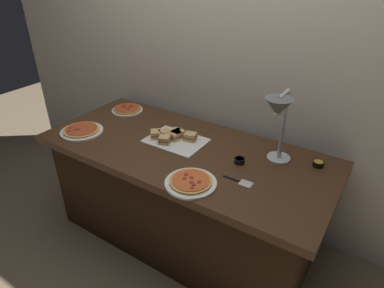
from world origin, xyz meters
The scene contains 11 objects.
ground_plane centered at (0.00, 0.00, 0.00)m, with size 8.00×8.00×0.00m, color brown.
back_wall centered at (0.00, 0.50, 1.20)m, with size 4.40×0.04×2.40m, color beige.
buffet_table centered at (0.00, 0.00, 0.39)m, with size 1.90×0.84×0.76m.
heat_lamp centered at (0.56, 0.09, 1.10)m, with size 0.15×0.29×0.45m.
pizza_plate_front centered at (0.25, -0.30, 0.77)m, with size 0.28×0.28×0.03m.
pizza_plate_center centered at (-0.71, 0.24, 0.77)m, with size 0.24×0.24×0.03m.
pizza_plate_raised_stand centered at (-0.72, -0.20, 0.77)m, with size 0.29×0.29×0.03m.
sandwich_platter centered at (-0.11, 0.05, 0.78)m, with size 0.39×0.28×0.06m.
sauce_cup_near centered at (0.38, 0.04, 0.78)m, with size 0.06×0.06×0.03m.
sauce_cup_far centered at (0.78, 0.26, 0.78)m, with size 0.06×0.06×0.03m.
serving_spatula centered at (0.46, -0.14, 0.76)m, with size 0.17×0.06×0.01m.
Camera 1 is at (1.05, -1.52, 1.83)m, focal length 31.13 mm.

